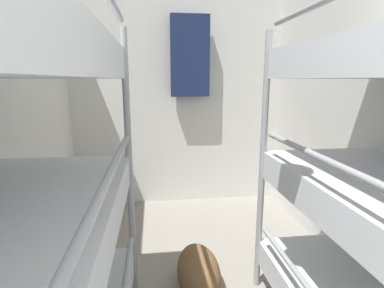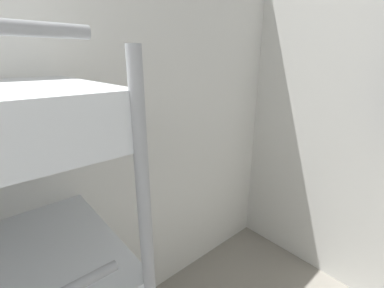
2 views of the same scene
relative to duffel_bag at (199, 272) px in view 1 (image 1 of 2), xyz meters
The scene contains 3 objects.
wall_back 2.06m from the duffel_bag, 90.20° to the left, with size 2.61×0.06×2.48m.
duffel_bag is the anchor object (origin of this frame).
hanging_coat 2.29m from the duffel_bag, 85.26° to the left, with size 0.44×0.12×0.90m.
Camera 1 is at (-0.29, 0.41, 1.52)m, focal length 28.00 mm.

